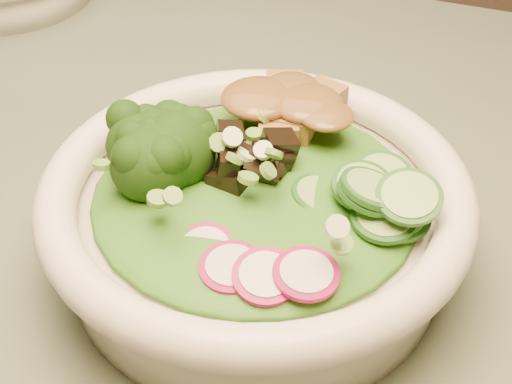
% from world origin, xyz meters
% --- Properties ---
extents(dining_table, '(1.20, 0.80, 0.75)m').
position_xyz_m(dining_table, '(0.00, 0.00, 0.64)').
color(dining_table, black).
rests_on(dining_table, ground).
extents(salad_bowl, '(0.30, 0.30, 0.08)m').
position_xyz_m(salad_bowl, '(0.10, -0.10, 0.79)').
color(salad_bowl, white).
rests_on(salad_bowl, dining_table).
extents(lettuce_bed, '(0.23, 0.23, 0.03)m').
position_xyz_m(lettuce_bed, '(0.10, -0.10, 0.82)').
color(lettuce_bed, '#2C5D13').
rests_on(lettuce_bed, salad_bowl).
extents(broccoli_florets, '(0.10, 0.09, 0.05)m').
position_xyz_m(broccoli_florets, '(0.03, -0.11, 0.83)').
color(broccoli_florets, black).
rests_on(broccoli_florets, salad_bowl).
extents(radish_slices, '(0.13, 0.06, 0.02)m').
position_xyz_m(radish_slices, '(0.12, -0.17, 0.82)').
color(radish_slices, '#920B49').
rests_on(radish_slices, salad_bowl).
extents(cucumber_slices, '(0.09, 0.09, 0.04)m').
position_xyz_m(cucumber_slices, '(0.17, -0.09, 0.83)').
color(cucumber_slices, '#92BE69').
rests_on(cucumber_slices, salad_bowl).
extents(mushroom_heap, '(0.09, 0.09, 0.04)m').
position_xyz_m(mushroom_heap, '(0.10, -0.08, 0.83)').
color(mushroom_heap, black).
rests_on(mushroom_heap, salad_bowl).
extents(tofu_cubes, '(0.11, 0.08, 0.04)m').
position_xyz_m(tofu_cubes, '(0.09, -0.03, 0.83)').
color(tofu_cubes, olive).
rests_on(tofu_cubes, salad_bowl).
extents(peanut_sauce, '(0.08, 0.06, 0.02)m').
position_xyz_m(peanut_sauce, '(0.09, -0.03, 0.84)').
color(peanut_sauce, brown).
rests_on(peanut_sauce, tofu_cubes).
extents(scallion_garnish, '(0.21, 0.21, 0.03)m').
position_xyz_m(scallion_garnish, '(0.10, -0.10, 0.84)').
color(scallion_garnish, '#629936').
rests_on(scallion_garnish, salad_bowl).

